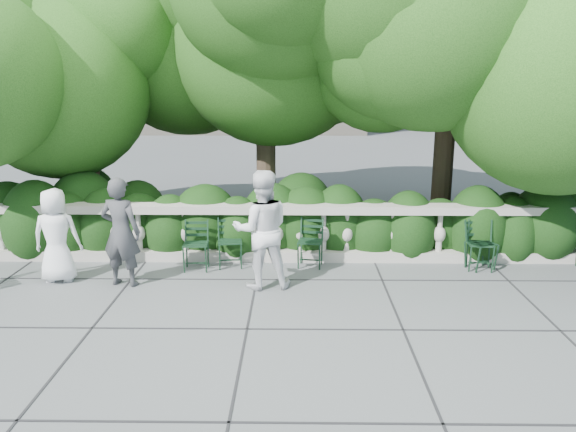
{
  "coord_description": "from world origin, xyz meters",
  "views": [
    {
      "loc": [
        0.12,
        -7.61,
        3.15
      ],
      "look_at": [
        0.0,
        1.0,
        1.0
      ],
      "focal_mm": 35.0,
      "sensor_mm": 36.0,
      "label": 1
    }
  ],
  "objects_px": {
    "chair_d": "(480,272)",
    "person_businessman": "(56,235)",
    "chair_c": "(309,269)",
    "chair_a": "(196,273)",
    "chair_e": "(485,272)",
    "chair_b": "(231,270)",
    "person_woman_grey": "(121,232)",
    "person_casual_man": "(262,230)"
  },
  "relations": [
    {
      "from": "chair_a",
      "to": "person_businessman",
      "type": "bearing_deg",
      "value": -171.95
    },
    {
      "from": "chair_b",
      "to": "chair_c",
      "type": "relative_size",
      "value": 1.0
    },
    {
      "from": "person_woman_grey",
      "to": "person_casual_man",
      "type": "distance_m",
      "value": 2.15
    },
    {
      "from": "person_casual_man",
      "to": "chair_b",
      "type": "bearing_deg",
      "value": -61.18
    },
    {
      "from": "chair_c",
      "to": "chair_a",
      "type": "bearing_deg",
      "value": -165.13
    },
    {
      "from": "chair_b",
      "to": "person_woman_grey",
      "type": "bearing_deg",
      "value": -163.6
    },
    {
      "from": "person_businessman",
      "to": "chair_e",
      "type": "bearing_deg",
      "value": -178.67
    },
    {
      "from": "chair_c",
      "to": "person_businessman",
      "type": "relative_size",
      "value": 0.56
    },
    {
      "from": "chair_c",
      "to": "chair_e",
      "type": "bearing_deg",
      "value": 7.53
    },
    {
      "from": "chair_d",
      "to": "person_businessman",
      "type": "height_order",
      "value": "person_businessman"
    },
    {
      "from": "chair_e",
      "to": "person_businessman",
      "type": "relative_size",
      "value": 0.56
    },
    {
      "from": "chair_a",
      "to": "chair_d",
      "type": "bearing_deg",
      "value": -1.6
    },
    {
      "from": "chair_e",
      "to": "person_businessman",
      "type": "distance_m",
      "value": 6.93
    },
    {
      "from": "chair_c",
      "to": "chair_b",
      "type": "bearing_deg",
      "value": -169.7
    },
    {
      "from": "chair_b",
      "to": "person_woman_grey",
      "type": "distance_m",
      "value": 1.92
    },
    {
      "from": "chair_b",
      "to": "chair_c",
      "type": "xyz_separation_m",
      "value": [
        1.31,
        0.03,
        0.0
      ]
    },
    {
      "from": "chair_c",
      "to": "chair_e",
      "type": "distance_m",
      "value": 2.92
    },
    {
      "from": "chair_e",
      "to": "chair_b",
      "type": "bearing_deg",
      "value": 158.5
    },
    {
      "from": "chair_c",
      "to": "chair_e",
      "type": "height_order",
      "value": "same"
    },
    {
      "from": "chair_b",
      "to": "person_casual_man",
      "type": "xyz_separation_m",
      "value": [
        0.58,
        -0.76,
        0.91
      ]
    },
    {
      "from": "chair_c",
      "to": "person_casual_man",
      "type": "relative_size",
      "value": 0.46
    },
    {
      "from": "chair_e",
      "to": "chair_c",
      "type": "bearing_deg",
      "value": 157.64
    },
    {
      "from": "chair_a",
      "to": "chair_b",
      "type": "relative_size",
      "value": 1.0
    },
    {
      "from": "chair_c",
      "to": "person_casual_man",
      "type": "distance_m",
      "value": 1.41
    },
    {
      "from": "chair_d",
      "to": "chair_c",
      "type": "bearing_deg",
      "value": -173.82
    },
    {
      "from": "chair_a",
      "to": "chair_c",
      "type": "relative_size",
      "value": 1.0
    },
    {
      "from": "chair_a",
      "to": "chair_e",
      "type": "distance_m",
      "value": 4.8
    },
    {
      "from": "chair_a",
      "to": "chair_d",
      "type": "xyz_separation_m",
      "value": [
        4.7,
        0.08,
        0.0
      ]
    },
    {
      "from": "chair_b",
      "to": "chair_c",
      "type": "bearing_deg",
      "value": -6.59
    },
    {
      "from": "chair_b",
      "to": "person_businessman",
      "type": "xyz_separation_m",
      "value": [
        -2.64,
        -0.55,
        0.74
      ]
    },
    {
      "from": "chair_e",
      "to": "person_woman_grey",
      "type": "distance_m",
      "value": 5.91
    },
    {
      "from": "chair_c",
      "to": "person_businessman",
      "type": "xyz_separation_m",
      "value": [
        -3.95,
        -0.58,
        0.74
      ]
    },
    {
      "from": "chair_d",
      "to": "person_casual_man",
      "type": "xyz_separation_m",
      "value": [
        -3.56,
        -0.68,
        0.91
      ]
    },
    {
      "from": "person_businessman",
      "to": "person_casual_man",
      "type": "xyz_separation_m",
      "value": [
        3.22,
        -0.21,
        0.16
      ]
    },
    {
      "from": "chair_b",
      "to": "chair_a",
      "type": "bearing_deg",
      "value": -171.71
    },
    {
      "from": "chair_a",
      "to": "chair_c",
      "type": "xyz_separation_m",
      "value": [
        1.88,
        0.19,
        0.0
      ]
    },
    {
      "from": "chair_c",
      "to": "chair_d",
      "type": "height_order",
      "value": "same"
    },
    {
      "from": "chair_e",
      "to": "chair_a",
      "type": "bearing_deg",
      "value": 160.52
    },
    {
      "from": "chair_a",
      "to": "person_casual_man",
      "type": "height_order",
      "value": "person_casual_man"
    },
    {
      "from": "chair_b",
      "to": "chair_e",
      "type": "relative_size",
      "value": 1.0
    },
    {
      "from": "chair_c",
      "to": "chair_e",
      "type": "relative_size",
      "value": 1.0
    },
    {
      "from": "chair_c",
      "to": "person_casual_man",
      "type": "bearing_deg",
      "value": -123.93
    }
  ]
}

